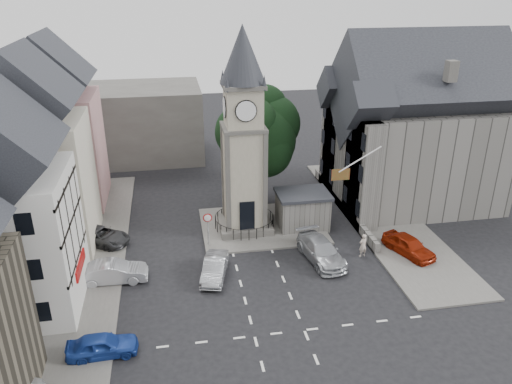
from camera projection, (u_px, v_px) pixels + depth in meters
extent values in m
plane|color=black|center=(262.00, 281.00, 34.33)|extent=(120.00, 120.00, 0.00)
cube|color=#595651|center=(85.00, 253.00, 37.71)|extent=(6.00, 30.00, 0.14)
cube|color=#595651|center=(380.00, 216.00, 43.44)|extent=(6.00, 26.00, 0.14)
cube|color=#595651|center=(262.00, 226.00, 41.75)|extent=(10.00, 8.00, 0.16)
cube|color=silver|center=(280.00, 333.00, 29.36)|extent=(20.00, 8.00, 0.01)
cube|color=#4C4944|center=(244.00, 224.00, 41.41)|extent=(4.20, 4.20, 0.70)
torus|color=black|center=(244.00, 216.00, 41.11)|extent=(4.86, 4.86, 0.06)
cube|color=gray|center=(244.00, 176.00, 39.67)|extent=(3.00, 3.00, 8.00)
cube|color=black|center=(247.00, 215.00, 39.48)|extent=(1.20, 0.25, 2.40)
cube|color=#4C4944|center=(243.00, 127.00, 38.06)|extent=(3.30, 3.30, 0.25)
cube|color=gray|center=(243.00, 106.00, 37.42)|extent=(2.70, 2.70, 3.20)
cylinder|color=white|center=(246.00, 111.00, 36.16)|extent=(1.50, 0.12, 1.50)
cube|color=#4C4944|center=(243.00, 85.00, 36.78)|extent=(3.10, 3.10, 0.30)
cone|color=black|center=(243.00, 54.00, 35.88)|extent=(3.40, 3.40, 4.20)
cube|color=#5F5D58|center=(302.00, 211.00, 41.30)|extent=(4.00, 3.00, 2.80)
cube|color=black|center=(303.00, 194.00, 40.68)|extent=(4.30, 3.30, 0.25)
cylinder|color=black|center=(257.00, 180.00, 45.50)|extent=(0.70, 0.70, 4.40)
cylinder|color=black|center=(208.00, 232.00, 38.28)|extent=(0.10, 0.10, 2.50)
cone|color=#A50C0C|center=(208.00, 218.00, 37.69)|extent=(0.70, 0.06, 0.70)
cone|color=white|center=(208.00, 218.00, 37.67)|extent=(0.54, 0.04, 0.54)
cube|color=tan|center=(58.00, 151.00, 44.28)|extent=(7.50, 7.00, 10.00)
cube|color=beige|center=(38.00, 185.00, 37.07)|extent=(7.50, 7.00, 10.00)
cube|color=silver|center=(10.00, 244.00, 30.05)|extent=(7.50, 7.00, 9.00)
cube|color=#4C4944|center=(112.00, 124.00, 56.07)|extent=(20.00, 10.00, 8.00)
cube|color=#5F5D58|center=(414.00, 154.00, 45.01)|extent=(14.00, 10.00, 9.00)
cube|color=#5F5D58|center=(363.00, 172.00, 40.86)|extent=(1.60, 4.40, 9.00)
cube|color=#5F5D58|center=(336.00, 146.00, 47.18)|extent=(1.60, 4.40, 9.00)
cube|color=#5F5D58|center=(342.00, 205.00, 44.64)|extent=(0.40, 16.00, 0.90)
cylinder|color=white|center=(360.00, 159.00, 36.42)|extent=(3.17, 0.10, 1.89)
plane|color=#B21414|center=(341.00, 175.00, 36.63)|extent=(1.40, 0.00, 1.40)
imported|color=navy|center=(102.00, 345.00, 27.44)|extent=(3.92, 1.69, 1.32)
imported|color=#A7AAB0|center=(113.00, 272.00, 34.02)|extent=(4.61, 1.65, 1.51)
imported|color=#303133|center=(100.00, 236.00, 38.92)|extent=(5.24, 4.41, 1.33)
imported|color=#919499|center=(215.00, 268.00, 34.62)|extent=(2.43, 4.43, 1.39)
imported|color=#A5A7AD|center=(321.00, 251.00, 36.60)|extent=(3.00, 5.63, 1.55)
imported|color=maroon|center=(409.00, 246.00, 37.36)|extent=(3.23, 4.71, 1.49)
imported|color=beige|center=(363.00, 245.00, 37.04)|extent=(0.77, 0.62, 1.84)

